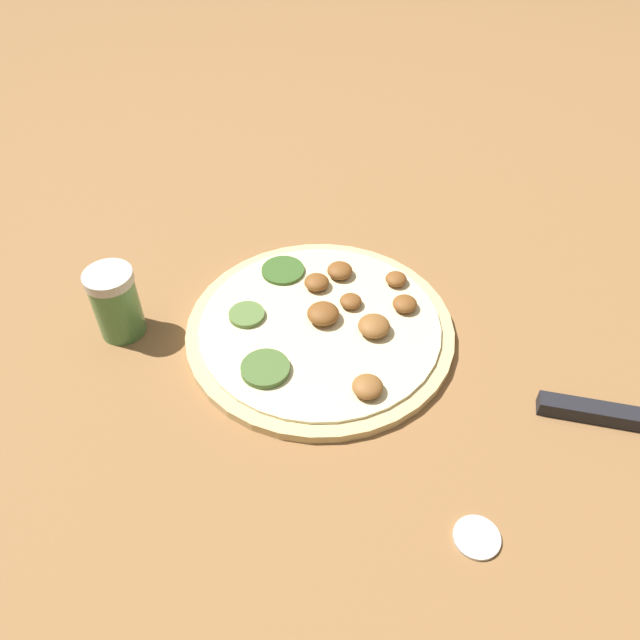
% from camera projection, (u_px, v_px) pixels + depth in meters
% --- Properties ---
extents(ground_plane, '(3.00, 3.00, 0.00)m').
position_uv_depth(ground_plane, '(320.00, 333.00, 0.74)').
color(ground_plane, olive).
extents(pizza, '(0.32, 0.32, 0.03)m').
position_uv_depth(pizza, '(321.00, 327.00, 0.74)').
color(pizza, '#D6B77A').
rests_on(pizza, ground_plane).
extents(knife, '(0.31, 0.10, 0.02)m').
position_uv_depth(knife, '(636.00, 421.00, 0.64)').
color(knife, silver).
rests_on(knife, ground_plane).
extents(spice_jar, '(0.06, 0.06, 0.09)m').
position_uv_depth(spice_jar, '(116.00, 303.00, 0.71)').
color(spice_jar, '#4C7F42').
rests_on(spice_jar, ground_plane).
extents(loose_cap, '(0.04, 0.04, 0.01)m').
position_uv_depth(loose_cap, '(477.00, 537.00, 0.56)').
color(loose_cap, beige).
rests_on(loose_cap, ground_plane).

